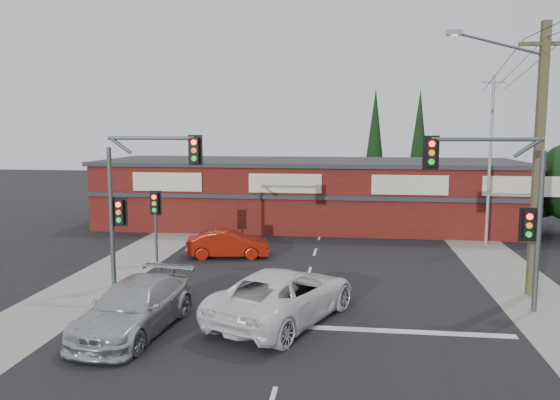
# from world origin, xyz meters

# --- Properties ---
(ground) EXTENTS (120.00, 120.00, 0.00)m
(ground) POSITION_xyz_m (0.00, 0.00, 0.00)
(ground) COLOR black
(ground) RESTS_ON ground
(road_strip) EXTENTS (14.00, 70.00, 0.01)m
(road_strip) POSITION_xyz_m (0.00, 5.00, 0.01)
(road_strip) COLOR black
(road_strip) RESTS_ON ground
(verge_left) EXTENTS (3.00, 70.00, 0.02)m
(verge_left) POSITION_xyz_m (-8.50, 5.00, 0.01)
(verge_left) COLOR gray
(verge_left) RESTS_ON ground
(verge_right) EXTENTS (3.00, 70.00, 0.02)m
(verge_right) POSITION_xyz_m (8.50, 5.00, 0.01)
(verge_right) COLOR gray
(verge_right) RESTS_ON ground
(stop_line) EXTENTS (6.50, 0.35, 0.01)m
(stop_line) POSITION_xyz_m (3.50, -1.50, 0.01)
(stop_line) COLOR silver
(stop_line) RESTS_ON ground
(white_suv) EXTENTS (5.01, 6.68, 1.69)m
(white_suv) POSITION_xyz_m (-0.38, -0.87, 0.84)
(white_suv) COLOR white
(white_suv) RESTS_ON ground
(silver_suv) EXTENTS (2.70, 5.54, 1.55)m
(silver_suv) POSITION_xyz_m (-4.79, -2.53, 0.78)
(silver_suv) COLOR #B0B3B6
(silver_suv) RESTS_ON ground
(red_sedan) EXTENTS (4.16, 2.01, 1.31)m
(red_sedan) POSITION_xyz_m (-4.11, 7.45, 0.66)
(red_sedan) COLOR #981809
(red_sedan) RESTS_ON ground
(lane_dashes) EXTENTS (0.12, 40.26, 0.01)m
(lane_dashes) POSITION_xyz_m (0.00, 1.33, 0.01)
(lane_dashes) COLOR silver
(lane_dashes) RESTS_ON ground
(shop_building) EXTENTS (27.30, 8.40, 4.22)m
(shop_building) POSITION_xyz_m (-0.99, 16.99, 2.13)
(shop_building) COLOR #4D130F
(shop_building) RESTS_ON ground
(conifer_near) EXTENTS (1.80, 1.80, 9.25)m
(conifer_near) POSITION_xyz_m (3.50, 24.00, 5.48)
(conifer_near) COLOR #2D2116
(conifer_near) RESTS_ON ground
(conifer_far) EXTENTS (1.80, 1.80, 9.25)m
(conifer_far) POSITION_xyz_m (7.00, 26.00, 5.48)
(conifer_far) COLOR #2D2116
(conifer_far) RESTS_ON ground
(traffic_mast_left) EXTENTS (3.77, 0.27, 5.97)m
(traffic_mast_left) POSITION_xyz_m (-6.43, 2.00, 3.93)
(traffic_mast_left) COLOR #47494C
(traffic_mast_left) RESTS_ON ground
(traffic_mast_right) EXTENTS (3.96, 0.27, 5.97)m
(traffic_mast_right) POSITION_xyz_m (6.86, 1.00, 3.95)
(traffic_mast_right) COLOR #47494C
(traffic_mast_right) RESTS_ON ground
(pedestal_signal) EXTENTS (0.55, 0.27, 3.38)m
(pedestal_signal) POSITION_xyz_m (-7.20, 6.01, 2.41)
(pedestal_signal) COLOR #47494C
(pedestal_signal) RESTS_ON ground
(utility_pole) EXTENTS (4.38, 0.59, 10.00)m
(utility_pole) POSITION_xyz_m (8.36, 2.99, 5.40)
(utility_pole) COLOR brown
(utility_pole) RESTS_ON ground
(steel_pole) EXTENTS (1.20, 0.16, 9.00)m
(steel_pole) POSITION_xyz_m (9.00, 12.00, 4.70)
(steel_pole) COLOR gray
(steel_pole) RESTS_ON ground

